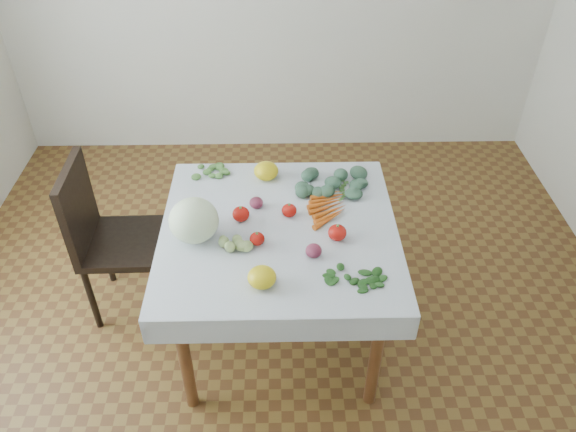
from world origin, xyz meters
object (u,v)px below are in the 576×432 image
(heirloom_back, at_px, (266,171))
(carrot_bunch, at_px, (328,206))
(table, at_px, (279,244))
(chair, at_px, (105,232))
(cabbage, at_px, (194,220))

(heirloom_back, bearing_deg, carrot_bunch, -40.64)
(carrot_bunch, bearing_deg, table, -148.12)
(chair, xyz_separation_m, cabbage, (0.54, -0.31, 0.32))
(cabbage, height_order, heirloom_back, cabbage)
(chair, distance_m, carrot_bunch, 1.20)
(table, xyz_separation_m, carrot_bunch, (0.25, 0.15, 0.12))
(chair, height_order, carrot_bunch, chair)
(table, relative_size, heirloom_back, 7.63)
(heirloom_back, distance_m, carrot_bunch, 0.41)
(heirloom_back, bearing_deg, chair, -168.83)
(heirloom_back, xyz_separation_m, carrot_bunch, (0.31, -0.27, -0.03))
(cabbage, bearing_deg, carrot_bunch, 18.43)
(table, xyz_separation_m, heirloom_back, (-0.06, 0.42, 0.15))
(heirloom_back, relative_size, carrot_bunch, 0.41)
(cabbage, distance_m, carrot_bunch, 0.67)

